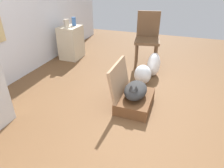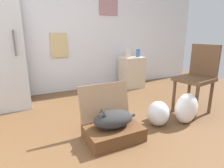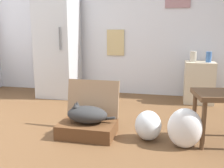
{
  "view_description": "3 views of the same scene",
  "coord_description": "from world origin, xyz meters",
  "px_view_note": "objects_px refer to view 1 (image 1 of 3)",
  "views": [
    {
      "loc": [
        -2.1,
        -0.25,
        1.52
      ],
      "look_at": [
        -0.07,
        0.47,
        0.35
      ],
      "focal_mm": 31.96,
      "sensor_mm": 36.0,
      "label": 1
    },
    {
      "loc": [
        -0.78,
        -1.44,
        1.13
      ],
      "look_at": [
        0.22,
        0.55,
        0.52
      ],
      "focal_mm": 30.21,
      "sensor_mm": 36.0,
      "label": 2
    },
    {
      "loc": [
        0.92,
        -2.37,
        1.14
      ],
      "look_at": [
        0.21,
        0.7,
        0.48
      ],
      "focal_mm": 42.2,
      "sensor_mm": 36.0,
      "label": 3
    }
  ],
  "objects_px": {
    "plastic_bag_clear": "(154,64)",
    "chair": "(147,37)",
    "side_table": "(71,43)",
    "suitcase_base": "(135,101)",
    "vase_short": "(74,21)",
    "vase_tall": "(66,24)",
    "plastic_bag_white": "(143,75)",
    "cat": "(135,90)"
  },
  "relations": [
    {
      "from": "plastic_bag_white",
      "to": "vase_short",
      "type": "relative_size",
      "value": 1.97
    },
    {
      "from": "cat",
      "to": "vase_short",
      "type": "height_order",
      "value": "vase_short"
    },
    {
      "from": "vase_tall",
      "to": "chair",
      "type": "relative_size",
      "value": 0.16
    },
    {
      "from": "plastic_bag_white",
      "to": "vase_short",
      "type": "height_order",
      "value": "vase_short"
    },
    {
      "from": "plastic_bag_white",
      "to": "plastic_bag_clear",
      "type": "bearing_deg",
      "value": -16.81
    },
    {
      "from": "vase_tall",
      "to": "vase_short",
      "type": "xyz_separation_m",
      "value": [
        0.22,
        -0.03,
        0.0
      ]
    },
    {
      "from": "suitcase_base",
      "to": "plastic_bag_clear",
      "type": "bearing_deg",
      "value": -3.95
    },
    {
      "from": "suitcase_base",
      "to": "vase_short",
      "type": "bearing_deg",
      "value": 49.14
    },
    {
      "from": "cat",
      "to": "vase_short",
      "type": "distance_m",
      "value": 2.19
    },
    {
      "from": "cat",
      "to": "vase_tall",
      "type": "bearing_deg",
      "value": 54.36
    },
    {
      "from": "cat",
      "to": "vase_short",
      "type": "bearing_deg",
      "value": 49.0
    },
    {
      "from": "cat",
      "to": "plastic_bag_white",
      "type": "distance_m",
      "value": 0.66
    },
    {
      "from": "vase_short",
      "to": "chair",
      "type": "relative_size",
      "value": 0.16
    },
    {
      "from": "side_table",
      "to": "plastic_bag_white",
      "type": "bearing_deg",
      "value": -111.52
    },
    {
      "from": "plastic_bag_clear",
      "to": "chair",
      "type": "relative_size",
      "value": 0.41
    },
    {
      "from": "plastic_bag_white",
      "to": "chair",
      "type": "relative_size",
      "value": 0.32
    },
    {
      "from": "plastic_bag_white",
      "to": "vase_tall",
      "type": "bearing_deg",
      "value": 71.87
    },
    {
      "from": "vase_short",
      "to": "vase_tall",
      "type": "bearing_deg",
      "value": 171.14
    },
    {
      "from": "plastic_bag_white",
      "to": "side_table",
      "type": "distance_m",
      "value": 1.75
    },
    {
      "from": "side_table",
      "to": "chair",
      "type": "height_order",
      "value": "chair"
    },
    {
      "from": "vase_short",
      "to": "cat",
      "type": "bearing_deg",
      "value": -131.0
    },
    {
      "from": "suitcase_base",
      "to": "chair",
      "type": "height_order",
      "value": "chair"
    },
    {
      "from": "plastic_bag_clear",
      "to": "chair",
      "type": "distance_m",
      "value": 0.57
    },
    {
      "from": "vase_tall",
      "to": "side_table",
      "type": "bearing_deg",
      "value": 3.66
    },
    {
      "from": "suitcase_base",
      "to": "vase_tall",
      "type": "relative_size",
      "value": 3.8
    },
    {
      "from": "side_table",
      "to": "vase_tall",
      "type": "xyz_separation_m",
      "value": [
        -0.11,
        -0.01,
        0.4
      ]
    },
    {
      "from": "side_table",
      "to": "suitcase_base",
      "type": "bearing_deg",
      "value": -127.84
    },
    {
      "from": "chair",
      "to": "cat",
      "type": "bearing_deg",
      "value": -94.25
    },
    {
      "from": "plastic_bag_white",
      "to": "plastic_bag_clear",
      "type": "distance_m",
      "value": 0.38
    },
    {
      "from": "plastic_bag_clear",
      "to": "side_table",
      "type": "bearing_deg",
      "value": 80.92
    },
    {
      "from": "side_table",
      "to": "vase_short",
      "type": "height_order",
      "value": "vase_short"
    },
    {
      "from": "suitcase_base",
      "to": "side_table",
      "type": "distance_m",
      "value": 2.11
    },
    {
      "from": "suitcase_base",
      "to": "plastic_bag_white",
      "type": "xyz_separation_m",
      "value": [
        0.65,
        0.04,
        0.08
      ]
    },
    {
      "from": "chair",
      "to": "side_table",
      "type": "bearing_deg",
      "value": 174.65
    },
    {
      "from": "plastic_bag_white",
      "to": "vase_short",
      "type": "distance_m",
      "value": 1.83
    },
    {
      "from": "plastic_bag_clear",
      "to": "vase_tall",
      "type": "height_order",
      "value": "vase_tall"
    },
    {
      "from": "plastic_bag_clear",
      "to": "side_table",
      "type": "xyz_separation_m",
      "value": [
        0.28,
        1.73,
        0.12
      ]
    },
    {
      "from": "plastic_bag_clear",
      "to": "vase_tall",
      "type": "xyz_separation_m",
      "value": [
        0.17,
        1.72,
        0.52
      ]
    },
    {
      "from": "suitcase_base",
      "to": "vase_short",
      "type": "height_order",
      "value": "vase_short"
    },
    {
      "from": "vase_tall",
      "to": "plastic_bag_white",
      "type": "bearing_deg",
      "value": -108.13
    },
    {
      "from": "suitcase_base",
      "to": "vase_tall",
      "type": "xyz_separation_m",
      "value": [
        1.18,
        1.65,
        0.65
      ]
    },
    {
      "from": "cat",
      "to": "vase_tall",
      "type": "height_order",
      "value": "vase_tall"
    }
  ]
}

